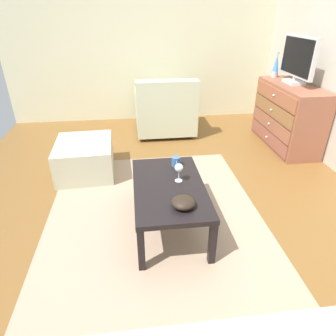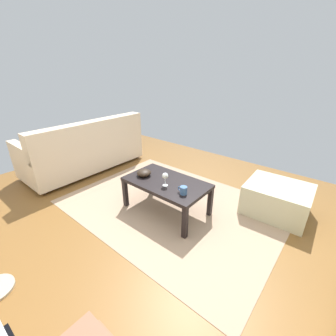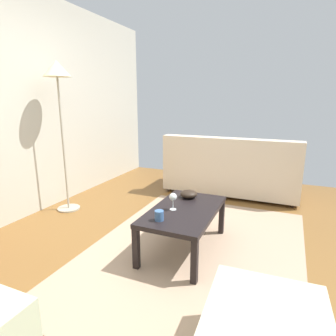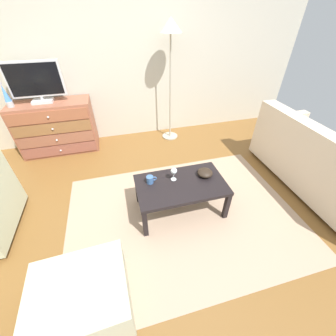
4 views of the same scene
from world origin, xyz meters
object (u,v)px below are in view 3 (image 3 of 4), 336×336
Objects in this scene: couch_large at (231,171)px; standing_lamp at (58,84)px; wine_glass at (173,198)px; bowl_decorative at (189,194)px; coffee_table at (184,214)px; mug at (159,215)px.

couch_large is 2.63m from standing_lamp.
wine_glass reaches higher than bowl_decorative.
couch_large is at bearing -4.88° from wine_glass.
bowl_decorative is at bearing -91.61° from standing_lamp.
couch_large is (1.85, -0.08, -0.01)m from coffee_table.
standing_lamp is (-1.50, 1.79, 1.22)m from couch_large.
couch_large is (1.54, -0.14, -0.10)m from bowl_decorative.
standing_lamp is at bearing 129.91° from couch_large.
couch_large reaches higher than bowl_decorative.
mug is (-0.26, 0.02, -0.07)m from wine_glass.
couch_large is at bearing -2.34° from coffee_table.
coffee_table is at bearing -101.53° from standing_lamp.
wine_glass is 0.27m from mug.
wine_glass reaches higher than coffee_table.
mug is 2.18m from couch_large.
mug is 0.66× the size of bowl_decorative.
coffee_table is 5.65× the size of bowl_decorative.
mug is 0.62m from bowl_decorative.
coffee_table is 0.20m from wine_glass.
wine_glass is at bearing -104.09° from standing_lamp.
standing_lamp is at bearing 75.91° from wine_glass.
couch_large is at bearing -4.71° from mug.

